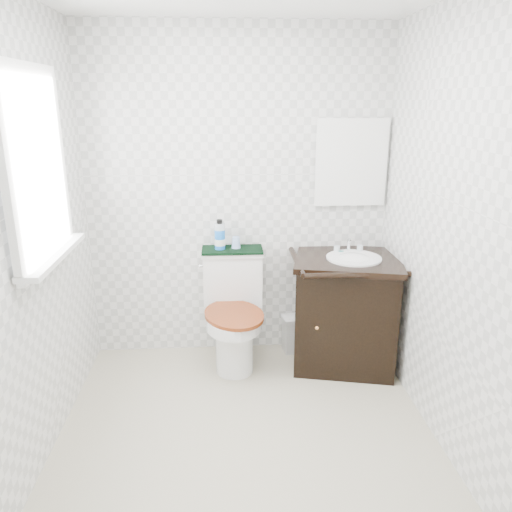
{
  "coord_description": "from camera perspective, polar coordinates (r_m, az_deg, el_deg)",
  "views": [
    {
      "loc": [
        -0.11,
        -2.39,
        1.88
      ],
      "look_at": [
        0.1,
        0.75,
        0.89
      ],
      "focal_mm": 35.0,
      "sensor_mm": 36.0,
      "label": 1
    }
  ],
  "objects": [
    {
      "name": "wall_front",
      "position": [
        1.38,
        1.22,
        -12.25
      ],
      "size": [
        2.4,
        0.0,
        2.4
      ],
      "primitive_type": "plane",
      "rotation": [
        -1.57,
        0.0,
        0.0
      ],
      "color": "white",
      "rests_on": "ground"
    },
    {
      "name": "floor",
      "position": [
        3.05,
        -1.02,
        -20.75
      ],
      "size": [
        2.4,
        2.4,
        0.0
      ],
      "primitive_type": "plane",
      "color": "#B9B395",
      "rests_on": "ground"
    },
    {
      "name": "cup",
      "position": [
        3.64,
        -2.3,
        1.57
      ],
      "size": [
        0.07,
        0.07,
        0.08
      ],
      "primitive_type": "cone",
      "color": "#8EB1E9",
      "rests_on": "towel"
    },
    {
      "name": "soap_bar",
      "position": [
        3.67,
        9.67,
        0.5
      ],
      "size": [
        0.06,
        0.04,
        0.02
      ],
      "primitive_type": "ellipsoid",
      "color": "#166B63",
      "rests_on": "vanity"
    },
    {
      "name": "trash_bin",
      "position": [
        3.94,
        4.5,
        -8.78
      ],
      "size": [
        0.22,
        0.19,
        0.29
      ],
      "color": "silver",
      "rests_on": "floor"
    },
    {
      "name": "window",
      "position": [
        2.83,
        -23.97,
        9.22
      ],
      "size": [
        0.02,
        0.7,
        0.9
      ],
      "primitive_type": "cube",
      "color": "white",
      "rests_on": "wall_left"
    },
    {
      "name": "towel",
      "position": [
        3.64,
        -2.73,
        0.71
      ],
      "size": [
        0.44,
        0.22,
        0.02
      ],
      "primitive_type": "cube",
      "color": "black",
      "rests_on": "toilet"
    },
    {
      "name": "mirror",
      "position": [
        3.71,
        10.81,
        10.44
      ],
      "size": [
        0.5,
        0.02,
        0.6
      ],
      "primitive_type": "cube",
      "color": "silver",
      "rests_on": "wall_back"
    },
    {
      "name": "wall_left",
      "position": [
        2.68,
        -25.4,
        0.95
      ],
      "size": [
        0.0,
        2.4,
        2.4
      ],
      "primitive_type": "plane",
      "rotation": [
        1.57,
        0.0,
        1.57
      ],
      "color": "white",
      "rests_on": "ground"
    },
    {
      "name": "wall_back",
      "position": [
        3.66,
        -2.06,
        6.67
      ],
      "size": [
        2.4,
        0.0,
        2.4
      ],
      "primitive_type": "plane",
      "rotation": [
        1.57,
        0.0,
        0.0
      ],
      "color": "white",
      "rests_on": "ground"
    },
    {
      "name": "toilet",
      "position": [
        3.69,
        -2.58,
        -6.93
      ],
      "size": [
        0.5,
        0.68,
        0.83
      ],
      "color": "white",
      "rests_on": "floor"
    },
    {
      "name": "wall_right",
      "position": [
        2.76,
        22.26,
        1.82
      ],
      "size": [
        0.0,
        2.4,
        2.4
      ],
      "primitive_type": "plane",
      "rotation": [
        1.57,
        0.0,
        -1.57
      ],
      "color": "white",
      "rests_on": "ground"
    },
    {
      "name": "vanity",
      "position": [
        3.7,
        10.23,
        -5.89
      ],
      "size": [
        0.85,
        0.77,
        0.92
      ],
      "color": "black",
      "rests_on": "floor"
    },
    {
      "name": "mouthwash_bottle",
      "position": [
        3.6,
        -4.16,
        2.34
      ],
      "size": [
        0.08,
        0.08,
        0.22
      ],
      "color": "blue",
      "rests_on": "towel"
    }
  ]
}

